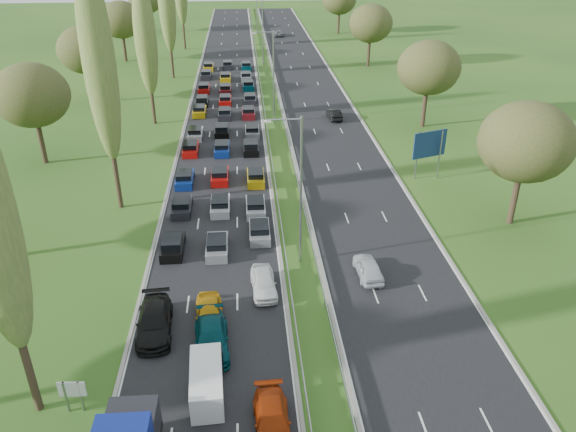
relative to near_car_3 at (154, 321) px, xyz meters
name	(u,v)px	position (x,y,z in m)	size (l,w,h in m)	color
ground	(273,118)	(10.40, 44.80, -0.82)	(260.00, 260.00, 0.00)	#244D18
near_carriageway	(225,114)	(3.65, 47.30, -0.82)	(10.50, 215.00, 0.04)	black
far_carriageway	(320,112)	(17.15, 47.30, -0.82)	(10.50, 215.00, 0.04)	black
central_reservation	(272,109)	(10.40, 47.30, -0.27)	(2.36, 215.00, 0.32)	gray
lamp_columns	(274,78)	(10.40, 42.80, 5.18)	(0.18, 140.18, 12.00)	gray
poplar_row	(129,44)	(-5.60, 32.96, 11.56)	(2.80, 127.80, 22.44)	#2D2116
woodland_left	(21,105)	(-16.10, 27.42, 6.86)	(8.00, 166.00, 11.10)	#2D2116
woodland_right	(451,85)	(29.90, 31.46, 6.86)	(8.00, 153.00, 11.10)	#2D2116
traffic_queue_fill	(224,123)	(3.66, 42.07, -0.38)	(9.07, 69.39, 0.80)	black
near_car_3	(154,321)	(0.00, 0.00, 0.00)	(2.24, 5.52, 1.60)	black
near_car_7	(211,338)	(3.80, -1.91, -0.04)	(2.13, 5.25, 1.52)	#043B44
near_car_8	(209,314)	(3.56, 0.47, -0.02)	(1.84, 4.57, 1.56)	#C38B0D
near_car_11	(272,420)	(7.25, -8.76, -0.12)	(1.91, 4.69, 1.36)	#9C2E09
near_car_12	(264,282)	(7.34, 3.98, -0.06)	(1.76, 4.37, 1.49)	silver
far_car_0	(368,268)	(15.37, 5.34, -0.08)	(1.70, 4.23, 1.44)	silver
far_car_1	(334,114)	(18.69, 43.75, -0.10)	(1.48, 4.25, 1.40)	black
far_car_2	(279,33)	(15.27, 107.36, -0.14)	(2.20, 4.77, 1.33)	slate
white_van_rear	(207,380)	(3.69, -5.73, 0.13)	(1.80, 4.59, 1.85)	white
info_sign	(72,392)	(-3.50, -6.55, 0.55)	(1.50, 0.19, 2.10)	gray
direction_sign	(430,146)	(25.30, 23.09, 2.75)	(3.80, 1.45, 5.20)	gray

